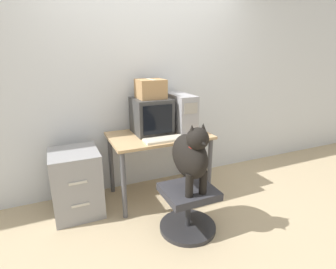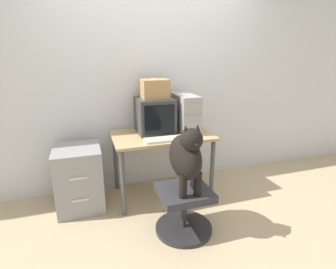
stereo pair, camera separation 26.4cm
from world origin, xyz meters
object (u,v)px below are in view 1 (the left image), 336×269
Objects in this scene: pc_tower at (180,112)px; keyboard at (164,139)px; crt_monitor at (151,116)px; office_chair at (188,208)px; dog at (191,155)px; cardboard_box at (151,89)px; filing_cabinet at (77,182)px.

pc_tower is 1.17× the size of keyboard.
office_chair is (0.05, -0.82, -0.72)m from crt_monitor.
dog is (-0.30, -0.81, -0.19)m from pc_tower.
pc_tower is at bearing -4.74° from crt_monitor.
office_chair is 1.32m from cardboard_box.
pc_tower reaches higher than office_chair.
pc_tower reaches higher than dog.
crt_monitor is 1.07m from filing_cabinet.
dog reaches higher than filing_cabinet.
keyboard is at bearing -86.19° from crt_monitor.
crt_monitor is 0.30m from cardboard_box.
keyboard is 0.52m from dog.
cardboard_box is (-0.35, 0.03, 0.29)m from pc_tower.
pc_tower is at bearing 69.35° from office_chair.
cardboard_box reaches higher than crt_monitor.
cardboard_box is (-0.00, 0.00, 0.30)m from crt_monitor.
crt_monitor reaches higher than dog.
pc_tower is 1.38m from filing_cabinet.
crt_monitor is 0.61× the size of filing_cabinet.
crt_monitor reaches higher than filing_cabinet.
dog is (0.00, -0.02, 0.55)m from office_chair.
office_chair is 1.86× the size of cardboard_box.
filing_cabinet is at bearing -174.42° from crt_monitor.
dog is 2.21× the size of cardboard_box.
keyboard is at bearing 93.69° from dog.
office_chair is 0.79× the size of filing_cabinet.
crt_monitor reaches higher than office_chair.
filing_cabinet is at bearing 165.01° from keyboard.
filing_cabinet is 2.36× the size of cardboard_box.
filing_cabinet reaches higher than office_chair.
office_chair is 1.19m from filing_cabinet.
filing_cabinet is at bearing -177.38° from pc_tower.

